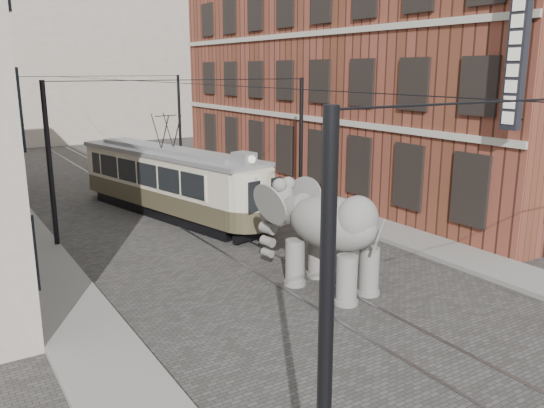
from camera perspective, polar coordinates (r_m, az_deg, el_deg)
ground at (r=18.44m, az=0.24°, el=-6.54°), size 120.00×120.00×0.00m
tram_rails at (r=18.44m, az=0.24°, el=-6.51°), size 1.54×80.00×0.02m
sidewalk_right at (r=22.05m, az=13.57°, el=-3.33°), size 2.00×60.00×0.15m
sidewalk_left at (r=16.17m, az=-19.98°, el=-10.11°), size 2.00×60.00×0.15m
brick_building at (r=31.12m, az=8.80°, el=12.81°), size 8.00×26.00×12.00m
distant_block at (r=55.43m, az=-23.02°, el=13.24°), size 28.00×10.00×14.00m
catenary at (r=21.88m, az=-7.22°, el=4.68°), size 11.00×30.20×6.00m
tram at (r=24.96m, az=-10.57°, el=3.86°), size 4.77×11.46×4.45m
elephant at (r=16.31m, az=6.14°, el=-3.55°), size 3.80×5.58×3.13m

